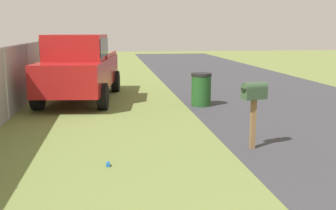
% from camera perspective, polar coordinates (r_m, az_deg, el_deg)
% --- Properties ---
extents(mailbox, '(0.31, 0.50, 1.28)m').
position_cam_1_polar(mailbox, '(7.53, 12.36, 1.27)').
color(mailbox, brown).
rests_on(mailbox, ground).
extents(pickup_truck, '(5.20, 2.56, 2.09)m').
position_cam_1_polar(pickup_truck, '(12.79, -12.67, 5.50)').
color(pickup_truck, maroon).
rests_on(pickup_truck, ground).
extents(trash_bin, '(0.61, 0.61, 0.98)m').
position_cam_1_polar(trash_bin, '(11.72, 4.83, 2.26)').
color(trash_bin, '#1E4C1E').
rests_on(trash_bin, ground).
extents(fence_section, '(16.10, 0.07, 1.82)m').
position_cam_1_polar(fence_section, '(10.57, -22.46, 3.21)').
color(fence_section, '#9EA3A8').
rests_on(fence_section, ground).
extents(litter_can_midfield_a, '(0.12, 0.07, 0.07)m').
position_cam_1_polar(litter_can_midfield_a, '(6.71, -8.67, -8.47)').
color(litter_can_midfield_a, blue).
rests_on(litter_can_midfield_a, ground).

